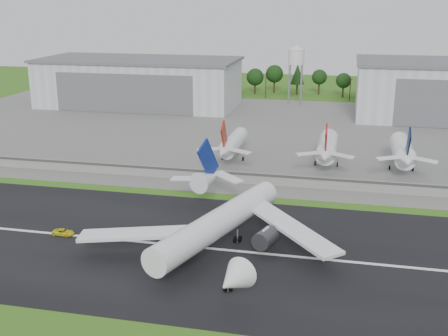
% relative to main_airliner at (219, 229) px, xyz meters
% --- Properties ---
extents(ground, '(600.00, 600.00, 0.00)m').
position_rel_main_airliner_xyz_m(ground, '(3.87, -9.59, -4.89)').
color(ground, '#2C5614').
rests_on(ground, ground).
extents(runway, '(320.00, 60.00, 0.10)m').
position_rel_main_airliner_xyz_m(runway, '(3.87, 0.41, -4.84)').
color(runway, black).
rests_on(runway, ground).
extents(runway_centerline, '(220.00, 1.00, 0.02)m').
position_rel_main_airliner_xyz_m(runway_centerline, '(3.87, 0.41, -4.78)').
color(runway_centerline, white).
rests_on(runway_centerline, runway).
extents(apron, '(320.00, 150.00, 0.10)m').
position_rel_main_airliner_xyz_m(apron, '(3.87, 110.41, -4.84)').
color(apron, slate).
rests_on(apron, ground).
extents(blast_fence, '(240.00, 0.61, 3.50)m').
position_rel_main_airliner_xyz_m(blast_fence, '(3.87, 45.40, -3.09)').
color(blast_fence, gray).
rests_on(blast_fence, ground).
extents(hangar_west, '(97.00, 44.00, 23.20)m').
position_rel_main_airliner_xyz_m(hangar_west, '(-76.13, 155.33, 6.74)').
color(hangar_west, silver).
rests_on(hangar_west, ground).
extents(water_tower, '(8.40, 8.40, 29.40)m').
position_rel_main_airliner_xyz_m(water_tower, '(-1.13, 175.41, 19.66)').
color(water_tower, '#99999E').
rests_on(water_tower, ground).
extents(utility_poles, '(230.00, 3.00, 12.00)m').
position_rel_main_airliner_xyz_m(utility_poles, '(3.87, 190.41, -4.89)').
color(utility_poles, black).
rests_on(utility_poles, ground).
extents(treeline, '(320.00, 16.00, 22.00)m').
position_rel_main_airliner_xyz_m(treeline, '(3.87, 205.41, -4.89)').
color(treeline, black).
rests_on(treeline, ground).
extents(main_airliner, '(54.26, 57.70, 18.17)m').
position_rel_main_airliner_xyz_m(main_airliner, '(0.00, 0.00, 0.00)').
color(main_airliner, white).
rests_on(main_airliner, runway).
extents(ground_vehicle, '(5.02, 2.40, 1.38)m').
position_rel_main_airliner_xyz_m(ground_vehicle, '(-36.12, 0.16, -4.10)').
color(ground_vehicle, yellow).
rests_on(ground_vehicle, runway).
extents(parked_jet_red_a, '(7.36, 31.29, 16.39)m').
position_rel_main_airliner_xyz_m(parked_jet_red_a, '(-11.08, 66.93, 1.01)').
color(parked_jet_red_a, white).
rests_on(parked_jet_red_a, ground).
extents(parked_jet_red_b, '(7.36, 31.29, 16.86)m').
position_rel_main_airliner_xyz_m(parked_jet_red_b, '(19.47, 67.00, 1.45)').
color(parked_jet_red_b, white).
rests_on(parked_jet_red_b, ground).
extents(parked_jet_navy, '(7.36, 31.29, 16.93)m').
position_rel_main_airliner_xyz_m(parked_jet_navy, '(42.48, 67.01, 1.52)').
color(parked_jet_navy, white).
rests_on(parked_jet_navy, ground).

